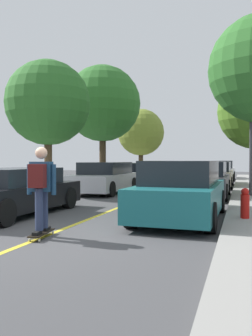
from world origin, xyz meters
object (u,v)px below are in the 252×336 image
(parked_car_right_nearest, at_px, (182,191))
(street_tree_left_nearest, at_px, (48,103))
(parked_car_right_far, at_px, (215,174))
(street_tree_left_near, at_px, (103,104))
(fire_hydrant, at_px, (245,203))
(streetlamp, at_px, (251,115))
(parked_car_right_farthest, at_px, (221,171))
(parked_car_left_far, at_px, (138,174))
(parked_car_left_near, at_px, (105,178))
(skateboarder, at_px, (41,184))
(parked_car_left_nearest, at_px, (14,192))
(parked_car_right_near, at_px, (204,180))
(skateboard, at_px, (42,233))
(street_tree_left_far, at_px, (141,132))

(parked_car_right_nearest, relative_size, street_tree_left_nearest, 0.77)
(parked_car_right_nearest, bearing_deg, parked_car_right_far, 90.00)
(parked_car_right_nearest, bearing_deg, street_tree_left_nearest, 143.58)
(street_tree_left_near, relative_size, fire_hydrant, 10.02)
(streetlamp, bearing_deg, parked_car_right_farthest, 97.76)
(parked_car_right_far, bearing_deg, parked_car_left_far, 177.81)
(streetlamp, bearing_deg, parked_car_right_nearest, -107.88)
(parked_car_left_near, bearing_deg, parked_car_right_far, 50.30)
(parked_car_left_far, bearing_deg, fire_hydrant, -63.33)
(parked_car_right_far, xyz_separation_m, skateboarder, (-2.21, -14.38, 0.33))
(parked_car_left_nearest, bearing_deg, parked_car_right_near, 54.78)
(parked_car_right_nearest, height_order, skateboard, parked_car_right_nearest)
(parked_car_right_near, bearing_deg, street_tree_left_nearest, -173.24)
(parked_car_left_far, xyz_separation_m, skateboard, (2.22, -14.51, -0.55))
(parked_car_right_farthest, distance_m, street_tree_left_near, 10.48)
(fire_hydrant, bearing_deg, parked_car_right_farthest, 94.64)
(street_tree_left_near, bearing_deg, street_tree_left_far, 90.00)
(parked_car_left_near, distance_m, parked_car_right_near, 4.46)
(parked_car_right_near, height_order, fire_hydrant, parked_car_right_near)
(street_tree_left_near, distance_m, skateboard, 15.57)
(skateboard, distance_m, skateboarder, 0.94)
(street_tree_left_near, height_order, fire_hydrant, street_tree_left_near)
(parked_car_right_far, relative_size, street_tree_left_nearest, 0.82)
(parked_car_right_nearest, distance_m, parked_car_right_farthest, 18.27)
(parked_car_left_nearest, relative_size, street_tree_left_near, 0.66)
(parked_car_left_near, bearing_deg, parked_car_right_near, -5.77)
(parked_car_left_nearest, distance_m, fire_hydrant, 5.95)
(parked_car_left_nearest, relative_size, streetlamp, 0.87)
(parked_car_right_nearest, bearing_deg, street_tree_left_near, 120.32)
(street_tree_left_near, relative_size, street_tree_left_far, 1.26)
(skateboarder, bearing_deg, skateboard, 98.76)
(parked_car_right_far, height_order, parked_car_right_farthest, parked_car_right_farthest)
(street_tree_left_nearest, relative_size, skateboarder, 3.46)
(parked_car_right_farthest, xyz_separation_m, street_tree_left_nearest, (-6.58, -13.41, 3.26))
(skateboard, bearing_deg, streetlamp, 64.59)
(street_tree_left_near, xyz_separation_m, fire_hydrant, (8.08, -11.47, -4.37))
(parked_car_right_near, xyz_separation_m, fire_hydrant, (1.50, -5.85, -0.21))
(parked_car_left_near, bearing_deg, fire_hydrant, -46.72)
(skateboard, bearing_deg, street_tree_left_nearest, 119.34)
(street_tree_left_near, height_order, skateboard, street_tree_left_near)
(fire_hydrant, bearing_deg, parked_car_left_far, 116.67)
(parked_car_left_far, xyz_separation_m, parked_car_right_farthest, (4.43, 6.67, 0.04))
(parked_car_left_far, relative_size, street_tree_left_near, 0.63)
(street_tree_left_near, distance_m, skateboarder, 15.35)
(parked_car_right_farthest, height_order, streetlamp, streetlamp)
(parked_car_left_nearest, relative_size, parked_car_left_far, 1.05)
(parked_car_right_nearest, distance_m, streetlamp, 6.21)
(parked_car_left_near, height_order, parked_car_right_far, parked_car_right_far)
(parked_car_right_far, bearing_deg, street_tree_left_far, 127.98)
(parked_car_left_nearest, height_order, parked_car_right_far, parked_car_right_far)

